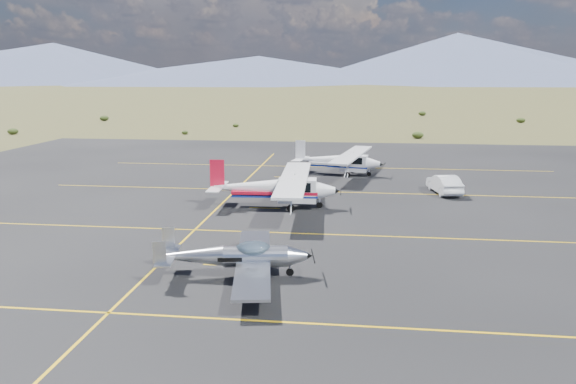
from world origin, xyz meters
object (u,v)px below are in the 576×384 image
(sedan, at_px, (444,184))
(aircraft_plain, at_px, (339,160))
(aircraft_cessna, at_px, (275,187))
(aircraft_low_wing, at_px, (238,256))

(sedan, bearing_deg, aircraft_plain, -51.23)
(aircraft_plain, bearing_deg, aircraft_cessna, -95.50)
(sedan, bearing_deg, aircraft_low_wing, 48.00)
(aircraft_low_wing, distance_m, sedan, 21.50)
(aircraft_low_wing, xyz_separation_m, sedan, (11.18, 18.37, -0.22))
(aircraft_cessna, distance_m, aircraft_plain, 12.98)
(sedan, bearing_deg, aircraft_cessna, 16.27)
(aircraft_low_wing, xyz_separation_m, aircraft_plain, (3.41, 25.02, 0.34))
(aircraft_low_wing, distance_m, aircraft_cessna, 12.57)
(aircraft_cessna, relative_size, sedan, 2.95)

